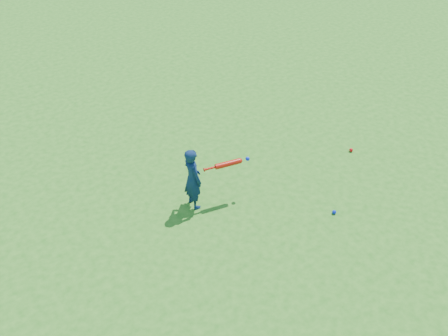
# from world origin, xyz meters

# --- Properties ---
(ground) EXTENTS (80.00, 80.00, 0.00)m
(ground) POSITION_xyz_m (0.00, 0.00, 0.00)
(ground) COLOR #2B721B
(ground) RESTS_ON ground
(child) EXTENTS (0.25, 0.37, 1.02)m
(child) POSITION_xyz_m (0.56, 0.46, 0.51)
(child) COLOR #0F2246
(child) RESTS_ON ground
(ground_ball_red) EXTENTS (0.06, 0.06, 0.06)m
(ground_ball_red) POSITION_xyz_m (3.57, 0.12, 0.03)
(ground_ball_red) COLOR red
(ground_ball_red) RESTS_ON ground
(ground_ball_blue) EXTENTS (0.06, 0.06, 0.06)m
(ground_ball_blue) POSITION_xyz_m (2.19, -0.89, 0.03)
(ground_ball_blue) COLOR #0B23C7
(ground_ball_blue) RESTS_ON ground
(bat_swing) EXTENTS (0.73, 0.19, 0.08)m
(bat_swing) POSITION_xyz_m (1.11, 0.30, 0.65)
(bat_swing) COLOR red
(bat_swing) RESTS_ON ground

